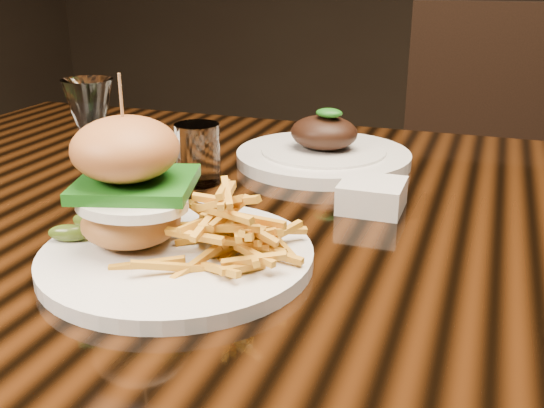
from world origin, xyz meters
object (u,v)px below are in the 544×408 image
(dining_table, at_px, (362,276))
(chair_far, at_px, (493,179))
(wine_glass, at_px, (90,117))
(far_dish, at_px, (323,152))
(burger_plate, at_px, (171,217))

(dining_table, distance_m, chair_far, 0.91)
(chair_far, bearing_deg, dining_table, -103.00)
(wine_glass, xyz_separation_m, far_dish, (0.20, 0.28, -0.10))
(far_dish, bearing_deg, wine_glass, -125.65)
(wine_glass, height_order, chair_far, chair_far)
(far_dish, xyz_separation_m, chair_far, (0.25, 0.69, -0.23))
(dining_table, bearing_deg, wine_glass, -164.54)
(dining_table, bearing_deg, far_dish, 117.96)
(burger_plate, bearing_deg, dining_table, 45.69)
(burger_plate, relative_size, chair_far, 0.29)
(dining_table, xyz_separation_m, chair_far, (0.15, 0.89, -0.13))
(dining_table, xyz_separation_m, far_dish, (-0.11, 0.20, 0.09))
(burger_plate, relative_size, wine_glass, 1.71)
(wine_glass, bearing_deg, burger_plate, -33.11)
(far_dish, bearing_deg, dining_table, -62.04)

